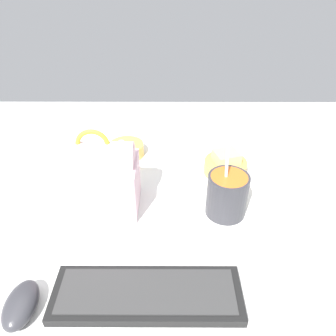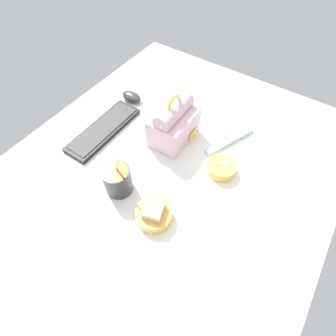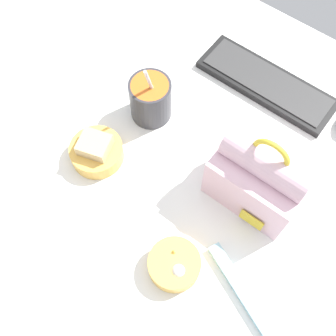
% 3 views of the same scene
% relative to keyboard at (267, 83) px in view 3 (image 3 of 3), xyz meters
% --- Properties ---
extents(desk_surface, '(1.40, 1.10, 0.02)m').
position_rel_keyboard_xyz_m(desk_surface, '(-0.04, -0.32, -0.02)').
color(desk_surface, white).
rests_on(desk_surface, ground).
extents(keyboard, '(0.33, 0.11, 0.02)m').
position_rel_keyboard_xyz_m(keyboard, '(0.00, 0.00, 0.00)').
color(keyboard, black).
rests_on(keyboard, desk_surface).
extents(lunch_bag, '(0.18, 0.13, 0.20)m').
position_rel_keyboard_xyz_m(lunch_bag, '(0.12, -0.25, 0.07)').
color(lunch_bag, beige).
rests_on(lunch_bag, desk_surface).
extents(soup_cup, '(0.09, 0.09, 0.17)m').
position_rel_keyboard_xyz_m(soup_cup, '(-0.17, -0.23, 0.04)').
color(soup_cup, '#333338').
rests_on(soup_cup, desk_surface).
extents(bento_bowl_sandwich, '(0.11, 0.11, 0.07)m').
position_rel_keyboard_xyz_m(bento_bowl_sandwich, '(-0.19, -0.39, 0.01)').
color(bento_bowl_sandwich, '#EAB24C').
rests_on(bento_bowl_sandwich, desk_surface).
extents(bento_bowl_snacks, '(0.10, 0.10, 0.05)m').
position_rel_keyboard_xyz_m(bento_bowl_snacks, '(0.09, -0.48, 0.01)').
color(bento_bowl_snacks, '#EAB24C').
rests_on(bento_bowl_snacks, desk_surface).
extents(chopstick_case, '(0.22, 0.11, 0.02)m').
position_rel_keyboard_xyz_m(chopstick_case, '(0.23, -0.44, -0.00)').
color(chopstick_case, '#99C6D6').
rests_on(chopstick_case, desk_surface).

